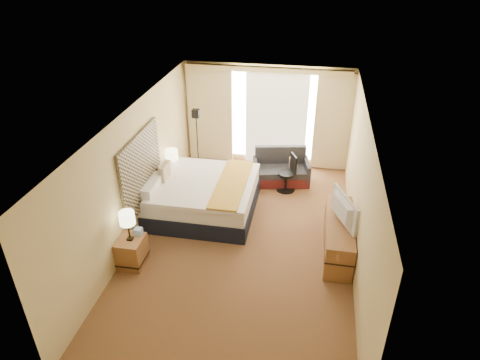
% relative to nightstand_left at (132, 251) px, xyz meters
% --- Properties ---
extents(floor, '(4.20, 7.00, 0.02)m').
position_rel_nightstand_left_xyz_m(floor, '(1.87, 1.05, -0.28)').
color(floor, '#511917').
rests_on(floor, ground).
extents(ceiling, '(4.20, 7.00, 0.02)m').
position_rel_nightstand_left_xyz_m(ceiling, '(1.87, 1.05, 2.33)').
color(ceiling, white).
rests_on(ceiling, wall_back).
extents(wall_back, '(4.20, 0.02, 2.60)m').
position_rel_nightstand_left_xyz_m(wall_back, '(1.87, 4.55, 1.02)').
color(wall_back, '#D2BA80').
rests_on(wall_back, ground).
extents(wall_front, '(4.20, 0.02, 2.60)m').
position_rel_nightstand_left_xyz_m(wall_front, '(1.87, -2.45, 1.02)').
color(wall_front, '#D2BA80').
rests_on(wall_front, ground).
extents(wall_left, '(0.02, 7.00, 2.60)m').
position_rel_nightstand_left_xyz_m(wall_left, '(-0.23, 1.05, 1.02)').
color(wall_left, '#D2BA80').
rests_on(wall_left, ground).
extents(wall_right, '(0.02, 7.00, 2.60)m').
position_rel_nightstand_left_xyz_m(wall_right, '(3.97, 1.05, 1.02)').
color(wall_right, '#D2BA80').
rests_on(wall_right, ground).
extents(headboard, '(0.06, 1.85, 1.50)m').
position_rel_nightstand_left_xyz_m(headboard, '(-0.19, 1.25, 1.01)').
color(headboard, black).
rests_on(headboard, wall_left).
extents(nightstand_left, '(0.45, 0.52, 0.55)m').
position_rel_nightstand_left_xyz_m(nightstand_left, '(0.00, 0.00, 0.00)').
color(nightstand_left, '#986337').
rests_on(nightstand_left, floor).
extents(nightstand_right, '(0.45, 0.52, 0.55)m').
position_rel_nightstand_left_xyz_m(nightstand_right, '(0.00, 2.50, 0.00)').
color(nightstand_right, '#986337').
rests_on(nightstand_right, floor).
extents(media_dresser, '(0.50, 1.80, 0.70)m').
position_rel_nightstand_left_xyz_m(media_dresser, '(3.70, 1.05, 0.07)').
color(media_dresser, '#986337').
rests_on(media_dresser, floor).
extents(window, '(2.30, 0.02, 2.30)m').
position_rel_nightstand_left_xyz_m(window, '(2.12, 4.52, 1.04)').
color(window, white).
rests_on(window, wall_back).
extents(curtains, '(4.12, 0.19, 2.56)m').
position_rel_nightstand_left_xyz_m(curtains, '(1.87, 4.44, 1.13)').
color(curtains, beige).
rests_on(curtains, floor).
extents(bed, '(2.25, 2.06, 1.09)m').
position_rel_nightstand_left_xyz_m(bed, '(0.81, 1.90, 0.13)').
color(bed, black).
rests_on(bed, floor).
extents(loveseat, '(1.46, 0.97, 0.84)m').
position_rel_nightstand_left_xyz_m(loveseat, '(2.37, 3.54, 0.00)').
color(loveseat, '#561818').
rests_on(loveseat, floor).
extents(floor_lamp, '(0.23, 0.23, 1.80)m').
position_rel_nightstand_left_xyz_m(floor_lamp, '(0.36, 3.35, 1.00)').
color(floor_lamp, black).
rests_on(floor_lamp, floor).
extents(desk_chair, '(0.46, 0.45, 0.91)m').
position_rel_nightstand_left_xyz_m(desk_chair, '(2.58, 3.17, 0.13)').
color(desk_chair, black).
rests_on(desk_chair, floor).
extents(lamp_left, '(0.28, 0.28, 0.58)m').
position_rel_nightstand_left_xyz_m(lamp_left, '(0.01, 0.00, 0.73)').
color(lamp_left, black).
rests_on(lamp_left, nightstand_left).
extents(lamp_right, '(0.28, 0.28, 0.59)m').
position_rel_nightstand_left_xyz_m(lamp_right, '(-0.01, 2.50, 0.73)').
color(lamp_right, black).
rests_on(lamp_right, nightstand_right).
extents(tissue_box, '(0.14, 0.14, 0.12)m').
position_rel_nightstand_left_xyz_m(tissue_box, '(0.10, 0.18, 0.34)').
color(tissue_box, '#819AC8').
rests_on(tissue_box, nightstand_left).
extents(telephone, '(0.21, 0.19, 0.07)m').
position_rel_nightstand_left_xyz_m(telephone, '(0.08, 2.51, 0.31)').
color(telephone, black).
rests_on(telephone, nightstand_right).
extents(television, '(0.49, 0.94, 0.56)m').
position_rel_nightstand_left_xyz_m(television, '(3.65, 0.98, 0.70)').
color(television, black).
rests_on(television, media_dresser).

